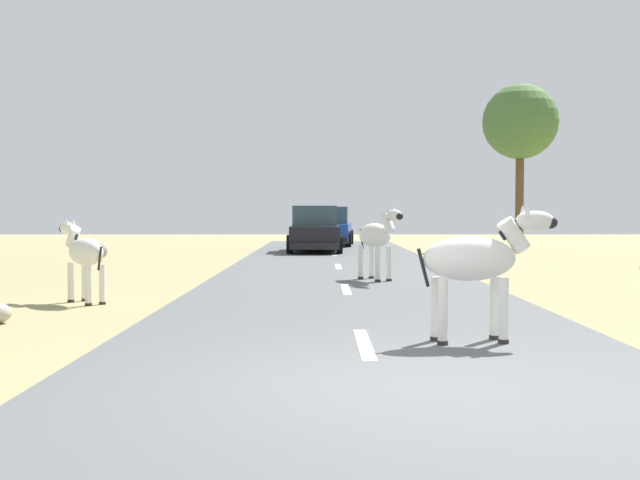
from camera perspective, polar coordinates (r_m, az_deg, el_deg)
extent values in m
plane|color=#998E60|center=(6.64, 5.03, -11.42)|extent=(90.00, 90.00, 0.00)
cube|color=#56595B|center=(6.63, 4.45, -11.22)|extent=(6.00, 64.00, 0.05)
cube|color=silver|center=(8.58, 3.41, -7.95)|extent=(0.16, 2.00, 0.01)
cube|color=silver|center=(14.52, 2.00, -3.79)|extent=(0.16, 2.00, 0.01)
cube|color=silver|center=(20.49, 1.41, -2.05)|extent=(0.16, 2.00, 0.01)
cube|color=silver|center=(26.48, 1.09, -1.09)|extent=(0.16, 2.00, 0.01)
cube|color=silver|center=(32.47, 0.89, -0.49)|extent=(0.16, 2.00, 0.01)
ellipsoid|color=silver|center=(16.47, 4.21, 0.37)|extent=(0.91, 1.21, 0.53)
cylinder|color=silver|center=(16.11, 4.45, -1.85)|extent=(0.15, 0.15, 0.77)
cylinder|color=#28231E|center=(16.14, 4.44, -3.11)|extent=(0.17, 0.17, 0.05)
cylinder|color=silver|center=(16.26, 5.31, -1.81)|extent=(0.15, 0.15, 0.77)
cylinder|color=#28231E|center=(16.29, 5.30, -3.07)|extent=(0.17, 0.17, 0.05)
cylinder|color=silver|center=(16.74, 3.13, -1.69)|extent=(0.15, 0.15, 0.77)
cylinder|color=#28231E|center=(16.77, 3.13, -2.91)|extent=(0.17, 0.17, 0.05)
cylinder|color=silver|center=(16.89, 3.97, -1.66)|extent=(0.15, 0.15, 0.77)
cylinder|color=#28231E|center=(16.92, 3.97, -2.87)|extent=(0.17, 0.17, 0.05)
cylinder|color=silver|center=(16.00, 5.21, 1.29)|extent=(0.36, 0.45, 0.45)
cube|color=black|center=(16.00, 5.21, 1.62)|extent=(0.21, 0.35, 0.31)
ellipsoid|color=silver|center=(15.78, 5.73, 1.89)|extent=(0.40, 0.53, 0.25)
ellipsoid|color=black|center=(15.61, 6.11, 1.81)|extent=(0.21, 0.22, 0.15)
cone|color=silver|center=(15.84, 5.27, 2.33)|extent=(0.12, 0.12, 0.14)
cone|color=silver|center=(15.92, 5.71, 2.33)|extent=(0.12, 0.12, 0.14)
cylinder|color=black|center=(16.96, 3.23, 0.07)|extent=(0.11, 0.16, 0.46)
ellipsoid|color=silver|center=(8.76, 11.40, -1.40)|extent=(1.15, 0.58, 0.52)
cylinder|color=silver|center=(8.81, 13.89, -5.30)|extent=(0.12, 0.12, 0.75)
cylinder|color=#28231E|center=(8.86, 13.87, -7.54)|extent=(0.14, 0.14, 0.05)
cylinder|color=silver|center=(9.07, 13.24, -5.08)|extent=(0.12, 0.12, 0.75)
cylinder|color=#28231E|center=(9.12, 13.22, -7.26)|extent=(0.14, 0.14, 0.05)
cylinder|color=silver|center=(8.57, 9.39, -5.47)|extent=(0.12, 0.12, 0.75)
cylinder|color=#28231E|center=(8.62, 9.38, -7.78)|extent=(0.14, 0.14, 0.05)
cylinder|color=silver|center=(8.84, 8.85, -5.24)|extent=(0.12, 0.12, 0.75)
cylinder|color=#28231E|center=(8.89, 8.84, -7.48)|extent=(0.14, 0.14, 0.05)
cylinder|color=silver|center=(8.93, 14.61, 0.36)|extent=(0.42, 0.25, 0.44)
cube|color=black|center=(8.93, 14.62, 0.94)|extent=(0.37, 0.09, 0.30)
ellipsoid|color=silver|center=(9.03, 16.14, 1.41)|extent=(0.50, 0.26, 0.24)
ellipsoid|color=black|center=(9.11, 17.25, 1.29)|extent=(0.19, 0.16, 0.14)
cone|color=silver|center=(8.92, 15.63, 2.18)|extent=(0.10, 0.10, 0.14)
cone|color=silver|center=(9.04, 15.27, 2.18)|extent=(0.10, 0.10, 0.14)
cylinder|color=black|center=(8.60, 7.92, -2.11)|extent=(0.16, 0.06, 0.45)
ellipsoid|color=silver|center=(13.25, -17.50, -0.87)|extent=(0.98, 1.00, 0.47)
cylinder|color=silver|center=(13.64, -17.60, -3.06)|extent=(0.14, 0.14, 0.68)
cylinder|color=#28231E|center=(13.67, -17.58, -4.39)|extent=(0.16, 0.16, 0.05)
cylinder|color=silver|center=(13.53, -18.57, -3.11)|extent=(0.14, 0.14, 0.68)
cylinder|color=#28231E|center=(13.57, -18.55, -4.45)|extent=(0.16, 0.16, 0.05)
cylinder|color=silver|center=(13.06, -16.35, -3.28)|extent=(0.14, 0.14, 0.68)
cylinder|color=#28231E|center=(13.09, -16.33, -4.66)|extent=(0.16, 0.16, 0.05)
cylinder|color=silver|center=(12.94, -17.35, -3.34)|extent=(0.14, 0.14, 0.68)
cylinder|color=#28231E|center=(12.98, -17.33, -4.73)|extent=(0.16, 0.16, 0.05)
cylinder|color=silver|center=(13.68, -18.39, 0.23)|extent=(0.38, 0.38, 0.40)
cube|color=black|center=(13.67, -18.39, 0.58)|extent=(0.25, 0.27, 0.28)
ellipsoid|color=silver|center=(13.89, -18.81, 0.87)|extent=(0.43, 0.44, 0.22)
ellipsoid|color=black|center=(14.04, -19.10, 0.81)|extent=(0.20, 0.20, 0.13)
cone|color=silver|center=(13.81, -18.38, 1.32)|extent=(0.12, 0.12, 0.13)
cone|color=silver|center=(13.76, -18.86, 1.31)|extent=(0.12, 0.12, 0.13)
cylinder|color=black|center=(12.81, -16.52, -1.36)|extent=(0.12, 0.13, 0.40)
cube|color=black|center=(28.19, -0.41, 0.28)|extent=(1.81, 4.21, 0.80)
cube|color=#334751|center=(28.37, -0.40, 1.87)|extent=(1.65, 2.21, 0.76)
cube|color=black|center=(26.04, -0.42, -0.48)|extent=(1.71, 0.17, 0.24)
cylinder|color=black|center=(26.87, -2.34, -0.33)|extent=(0.22, 0.68, 0.68)
cylinder|color=black|center=(26.86, 1.50, -0.33)|extent=(0.22, 0.68, 0.68)
cylinder|color=black|center=(29.56, -2.14, -0.10)|extent=(0.22, 0.68, 0.68)
cylinder|color=black|center=(29.56, 1.35, -0.10)|extent=(0.22, 0.68, 0.68)
cube|color=#1E479E|center=(33.45, 0.76, 0.58)|extent=(2.12, 4.33, 0.80)
cube|color=#334751|center=(33.64, 0.78, 1.91)|extent=(1.80, 2.32, 0.76)
cube|color=black|center=(31.31, 0.51, -0.03)|extent=(1.72, 0.29, 0.24)
cylinder|color=black|center=(32.19, -0.99, 0.09)|extent=(0.27, 0.69, 0.68)
cylinder|color=black|center=(32.07, 2.21, 0.08)|extent=(0.27, 0.69, 0.68)
cylinder|color=black|center=(34.87, -0.57, 0.25)|extent=(0.27, 0.69, 0.68)
cylinder|color=black|center=(34.76, 2.38, 0.24)|extent=(0.27, 0.69, 0.68)
cylinder|color=brown|center=(32.03, 15.04, 2.94)|extent=(0.35, 0.35, 4.06)
sphere|color=#4C7038|center=(32.25, 15.10, 8.76)|extent=(3.11, 3.11, 3.11)
ellipsoid|color=gray|center=(25.04, -16.88, -0.78)|extent=(0.82, 0.61, 0.62)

